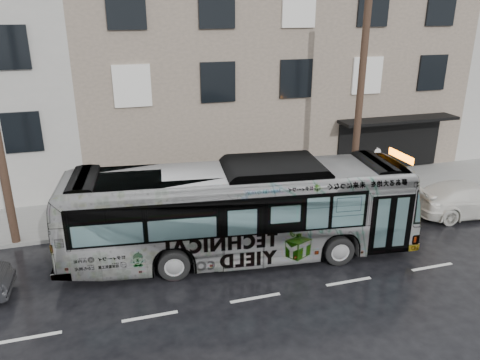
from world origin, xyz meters
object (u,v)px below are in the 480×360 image
object	(u,v)px
utility_pole_front	(360,101)
white_sedan	(468,199)
sign_post	(375,173)
bus	(239,211)

from	to	relation	value
utility_pole_front	white_sedan	xyz separation A→B (m)	(4.15, -2.49, -3.93)
utility_pole_front	sign_post	size ratio (longest dim) A/B	3.75
utility_pole_front	sign_post	world-z (taller)	utility_pole_front
bus	white_sedan	bearing A→B (deg)	-80.16
bus	white_sedan	size ratio (longest dim) A/B	2.48
utility_pole_front	bus	size ratio (longest dim) A/B	0.73
utility_pole_front	bus	distance (m)	7.50
utility_pole_front	white_sedan	distance (m)	6.24
utility_pole_front	bus	world-z (taller)	utility_pole_front
sign_post	bus	distance (m)	7.92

